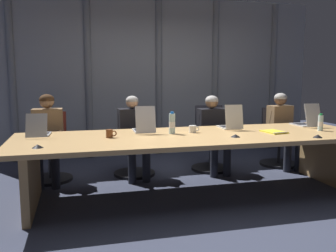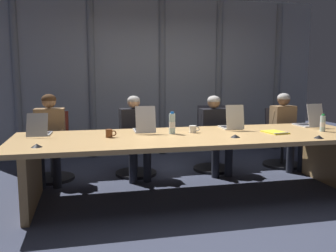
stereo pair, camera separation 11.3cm
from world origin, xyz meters
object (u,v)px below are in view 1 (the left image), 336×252
at_px(office_chair_right_mid, 278,143).
at_px(water_bottle_secondary, 321,123).
at_px(person_right_mid, 283,125).
at_px(coffee_mug_near, 193,129).
at_px(office_chair_left_end, 50,155).
at_px(conference_mic_right_side, 235,136).
at_px(laptop_center, 230,124).
at_px(spiral_notepad, 274,132).
at_px(laptop_left_mid, 144,127).
at_px(office_chair_center, 210,146).
at_px(conference_mic_left_side, 38,146).
at_px(laptop_right_mid, 306,122).
at_px(person_center, 213,129).
at_px(conference_mic_middle, 318,136).
at_px(office_chair_left_mid, 134,150).
at_px(person_left_mid, 134,132).
at_px(coffee_mug_far, 110,134).
at_px(water_bottle_primary, 172,124).
at_px(laptop_left_end, 39,132).
at_px(person_left_end, 48,133).

relative_size(office_chair_right_mid, water_bottle_secondary, 4.13).
xyz_separation_m(person_right_mid, coffee_mug_near, (-1.74, -0.78, 0.12)).
distance_m(office_chair_left_end, conference_mic_right_side, 2.58).
bearing_deg(laptop_center, spiral_notepad, -133.71).
xyz_separation_m(laptop_left_mid, office_chair_center, (1.19, 0.75, -0.44)).
bearing_deg(conference_mic_left_side, office_chair_center, 31.77).
relative_size(laptop_center, laptop_right_mid, 0.96).
bearing_deg(spiral_notepad, conference_mic_right_side, -171.57).
xyz_separation_m(office_chair_center, coffee_mug_near, (-0.60, -0.94, 0.42)).
relative_size(person_center, conference_mic_middle, 10.41).
distance_m(office_chair_left_mid, person_right_mid, 2.37).
distance_m(laptop_left_mid, person_left_mid, 0.61).
relative_size(person_center, coffee_mug_far, 9.23).
height_order(laptop_left_mid, spiral_notepad, laptop_left_mid).
relative_size(water_bottle_primary, conference_mic_right_side, 2.45).
relative_size(conference_mic_middle, spiral_notepad, 0.33).
relative_size(person_right_mid, water_bottle_secondary, 5.26).
xyz_separation_m(laptop_left_mid, office_chair_left_mid, (-0.01, 0.75, -0.45)).
relative_size(laptop_left_mid, office_chair_center, 0.45).
xyz_separation_m(water_bottle_secondary, coffee_mug_far, (-2.67, 0.14, -0.05)).
relative_size(laptop_left_end, person_left_mid, 0.37).
bearing_deg(conference_mic_right_side, laptop_left_end, 163.92).
relative_size(coffee_mug_far, conference_mic_right_side, 1.13).
xyz_separation_m(laptop_center, office_chair_right_mid, (1.19, 0.75, -0.46)).
bearing_deg(conference_mic_middle, coffee_mug_far, 165.75).
xyz_separation_m(office_chair_center, person_right_mid, (1.14, -0.16, 0.30)).
height_order(office_chair_center, conference_mic_right_side, office_chair_center).
distance_m(conference_mic_middle, spiral_notepad, 0.54).
height_order(office_chair_center, office_chair_right_mid, office_chair_center).
xyz_separation_m(coffee_mug_near, conference_mic_middle, (1.27, -0.71, -0.03)).
relative_size(person_left_end, spiral_notepad, 3.55).
distance_m(laptop_right_mid, person_right_mid, 0.63).
height_order(person_left_mid, conference_mic_middle, person_left_mid).
xyz_separation_m(office_chair_left_end, office_chair_center, (2.37, 0.00, 0.01)).
bearing_deg(office_chair_center, person_right_mid, 91.85).
distance_m(person_right_mid, coffee_mug_near, 1.91).
relative_size(laptop_left_end, office_chair_left_mid, 0.45).
bearing_deg(laptop_right_mid, person_right_mid, -2.44).
distance_m(laptop_right_mid, conference_mic_left_side, 3.57).
xyz_separation_m(laptop_center, person_right_mid, (1.16, 0.59, -0.14)).
bearing_deg(coffee_mug_near, laptop_left_end, 173.98).
height_order(laptop_left_mid, coffee_mug_far, laptop_left_mid).
relative_size(person_center, person_right_mid, 0.98).
relative_size(person_left_mid, water_bottle_primary, 4.31).
bearing_deg(coffee_mug_far, conference_mic_left_side, -150.82).
relative_size(person_right_mid, coffee_mug_near, 8.81).
distance_m(office_chair_right_mid, conference_mic_left_side, 3.86).
xyz_separation_m(office_chair_left_end, coffee_mug_near, (1.77, -0.94, 0.43)).
bearing_deg(spiral_notepad, laptop_right_mid, 19.22).
xyz_separation_m(office_chair_center, conference_mic_right_side, (-0.23, -1.38, 0.39)).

